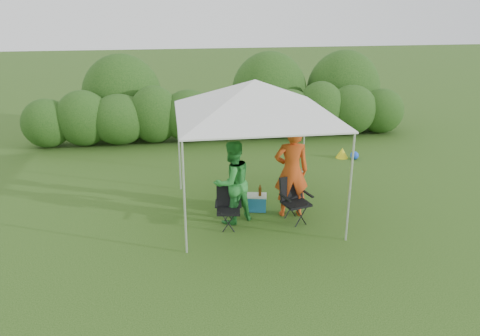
{
  "coord_description": "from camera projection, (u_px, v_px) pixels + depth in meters",
  "views": [
    {
      "loc": [
        -1.68,
        -8.46,
        4.32
      ],
      "look_at": [
        -0.31,
        0.4,
        1.05
      ],
      "focal_mm": 35.0,
      "sensor_mm": 36.0,
      "label": 1
    }
  ],
  "objects": [
    {
      "name": "woman",
      "position": [
        232.0,
        182.0,
        9.33
      ],
      "size": [
        1.03,
        0.95,
        1.71
      ],
      "primitive_type": "imported",
      "rotation": [
        0.0,
        0.0,
        3.6
      ],
      "color": "#2E8D38",
      "rests_on": "ground"
    },
    {
      "name": "cooler",
      "position": [
        257.0,
        202.0,
        10.06
      ],
      "size": [
        0.47,
        0.38,
        0.35
      ],
      "rotation": [
        0.0,
        0.0,
        -0.2
      ],
      "color": "#236CA0",
      "rests_on": "ground"
    },
    {
      "name": "man",
      "position": [
        291.0,
        171.0,
        9.57
      ],
      "size": [
        0.74,
        0.51,
        1.96
      ],
      "primitive_type": "imported",
      "rotation": [
        0.0,
        0.0,
        3.08
      ],
      "color": "#C24316",
      "rests_on": "ground"
    },
    {
      "name": "lawn_toy",
      "position": [
        345.0,
        154.0,
        13.33
      ],
      "size": [
        0.59,
        0.49,
        0.29
      ],
      "color": "yellow",
      "rests_on": "ground"
    },
    {
      "name": "bottle",
      "position": [
        260.0,
        190.0,
        9.93
      ],
      "size": [
        0.07,
        0.07,
        0.24
      ],
      "primitive_type": "cylinder",
      "color": "#592D0C",
      "rests_on": "cooler"
    },
    {
      "name": "ground",
      "position": [
        258.0,
        222.0,
        9.57
      ],
      "size": [
        70.0,
        70.0,
        0.0
      ],
      "primitive_type": "plane",
      "color": "#36591C"
    },
    {
      "name": "chair_right",
      "position": [
        294.0,
        197.0,
        9.5
      ],
      "size": [
        0.66,
        0.63,
        0.91
      ],
      "rotation": [
        0.0,
        0.0,
        0.28
      ],
      "color": "black",
      "rests_on": "ground"
    },
    {
      "name": "chair_left",
      "position": [
        228.0,
        204.0,
        9.26
      ],
      "size": [
        0.56,
        0.52,
        0.83
      ],
      "rotation": [
        0.0,
        0.0,
        -0.13
      ],
      "color": "black",
      "rests_on": "ground"
    },
    {
      "name": "canopy",
      "position": [
        255.0,
        98.0,
        9.19
      ],
      "size": [
        3.1,
        3.1,
        2.83
      ],
      "color": "silver",
      "rests_on": "ground"
    },
    {
      "name": "hedge",
      "position": [
        223.0,
        115.0,
        14.86
      ],
      "size": [
        12.22,
        1.53,
        1.8
      ],
      "color": "#284F18",
      "rests_on": "ground"
    }
  ]
}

